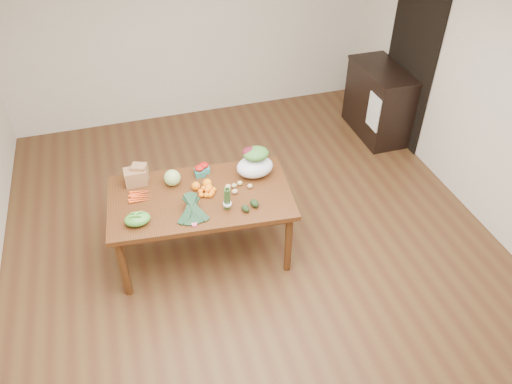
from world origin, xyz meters
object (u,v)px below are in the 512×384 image
object	(u,v)px
dining_table	(203,225)
cabinet	(378,102)
cabbage	(172,178)
salad_bag	(255,163)
mandarin_cluster	(207,191)
kale_bunch	(193,211)
asparagus_bundle	(227,199)
paper_bag	(135,175)

from	to	relation	value
dining_table	cabinet	xyz separation A→B (m)	(2.72, 1.57, 0.10)
cabbage	salad_bag	world-z (taller)	salad_bag
cabinet	mandarin_cluster	size ratio (longest dim) A/B	5.67
kale_bunch	asparagus_bundle	distance (m)	0.32
dining_table	salad_bag	distance (m)	0.79
dining_table	mandarin_cluster	size ratio (longest dim) A/B	9.42
asparagus_bundle	kale_bunch	bearing A→B (deg)	-170.30
dining_table	mandarin_cluster	xyz separation A→B (m)	(0.07, -0.00, 0.42)
cabbage	mandarin_cluster	bearing A→B (deg)	-40.66
dining_table	salad_bag	bearing A→B (deg)	20.55
mandarin_cluster	salad_bag	xyz separation A→B (m)	(0.51, 0.16, 0.10)
salad_bag	asparagus_bundle	bearing A→B (deg)	-132.57
paper_bag	mandarin_cluster	size ratio (longest dim) A/B	1.51
paper_bag	asparagus_bundle	xyz separation A→B (m)	(0.75, -0.62, 0.03)
cabbage	mandarin_cluster	distance (m)	0.38
paper_bag	cabinet	bearing A→B (deg)	20.35
dining_table	cabbage	distance (m)	0.56
cabinet	kale_bunch	xyz separation A→B (m)	(-2.84, -1.85, 0.36)
cabbage	salad_bag	size ratio (longest dim) A/B	0.44
dining_table	paper_bag	xyz separation A→B (m)	(-0.55, 0.36, 0.47)
cabbage	asparagus_bundle	bearing A→B (deg)	-50.66
cabinet	asparagus_bundle	xyz separation A→B (m)	(-2.52, -1.83, 0.40)
asparagus_bundle	dining_table	bearing A→B (deg)	132.85
kale_bunch	salad_bag	distance (m)	0.83
paper_bag	cabbage	bearing A→B (deg)	-19.44
paper_bag	kale_bunch	distance (m)	0.77
asparagus_bundle	cabinet	bearing A→B (deg)	41.41
cabbage	kale_bunch	size ratio (longest dim) A/B	0.40
cabbage	kale_bunch	distance (m)	0.53
cabinet	dining_table	bearing A→B (deg)	-149.95
cabbage	dining_table	bearing A→B (deg)	-48.77
cabinet	asparagus_bundle	bearing A→B (deg)	-143.97
dining_table	asparagus_bundle	distance (m)	0.60
paper_bag	salad_bag	xyz separation A→B (m)	(1.13, -0.20, 0.04)
cabinet	kale_bunch	size ratio (longest dim) A/B	2.55
salad_bag	kale_bunch	bearing A→B (deg)	-147.91
cabinet	salad_bag	xyz separation A→B (m)	(-2.13, -1.41, 0.42)
dining_table	paper_bag	world-z (taller)	paper_bag
cabbage	kale_bunch	world-z (taller)	kale_bunch
cabinet	mandarin_cluster	xyz separation A→B (m)	(-2.64, -1.57, 0.32)
cabbage	salad_bag	bearing A→B (deg)	-6.14
paper_bag	kale_bunch	world-z (taller)	paper_bag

